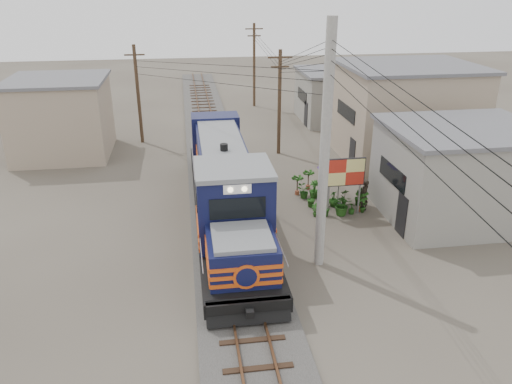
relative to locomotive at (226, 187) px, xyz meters
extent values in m
plane|color=#473F35|center=(0.00, -4.10, -1.82)|extent=(120.00, 120.00, 0.00)
cube|color=#595651|center=(0.00, 5.90, -1.74)|extent=(3.60, 70.00, 0.16)
cube|color=#51331E|center=(-0.54, 5.90, -1.56)|extent=(0.08, 70.00, 0.12)
cube|color=#51331E|center=(0.54, 5.90, -1.56)|extent=(0.08, 70.00, 0.12)
cube|color=black|center=(0.00, 0.05, -1.02)|extent=(3.08, 17.00, 0.58)
cube|color=black|center=(0.00, -5.26, -1.34)|extent=(2.34, 3.40, 0.69)
cube|color=black|center=(0.00, 5.37, -1.34)|extent=(2.34, 3.40, 0.69)
cube|color=#0F1339|center=(0.00, -6.53, -0.12)|extent=(2.53, 2.55, 1.59)
cube|color=#0F1339|center=(0.00, -3.88, 0.73)|extent=(3.02, 2.76, 3.29)
cube|color=slate|center=(0.00, -3.88, 2.43)|extent=(3.08, 2.90, 0.19)
cube|color=black|center=(0.00, -5.27, 1.32)|extent=(2.16, 0.06, 0.85)
cube|color=white|center=(0.00, -5.28, 2.11)|extent=(1.06, 0.06, 0.37)
cube|color=#0F1339|center=(0.00, 2.71, 0.31)|extent=(2.40, 10.41, 2.44)
cube|color=slate|center=(0.00, 2.71, 1.58)|extent=(2.16, 10.41, 0.19)
cube|color=#D64D14|center=(0.00, 0.05, -0.44)|extent=(3.12, 17.00, 0.15)
cube|color=#D64D14|center=(0.00, 0.05, -0.12)|extent=(3.12, 17.00, 0.15)
cube|color=#D64D14|center=(0.00, 0.05, 0.20)|extent=(3.12, 17.00, 0.15)
cylinder|color=#9E9B93|center=(3.50, -4.60, 3.18)|extent=(0.40, 0.40, 10.00)
cylinder|color=#4C3826|center=(4.50, 9.90, 1.68)|extent=(0.24, 0.24, 7.00)
cube|color=#4C3826|center=(4.50, 9.90, 4.68)|extent=(1.60, 0.10, 0.10)
cube|color=#4C3826|center=(4.50, 9.90, 4.08)|extent=(1.20, 0.10, 0.10)
cylinder|color=#4C3826|center=(4.80, 23.90, 1.93)|extent=(0.24, 0.24, 7.50)
cube|color=#4C3826|center=(4.80, 23.90, 5.18)|extent=(1.60, 0.10, 0.10)
cube|color=#4C3826|center=(4.80, 23.90, 4.58)|extent=(1.20, 0.10, 0.10)
cylinder|color=#4C3826|center=(-5.00, 13.90, 1.68)|extent=(0.24, 0.24, 7.00)
cube|color=#4C3826|center=(-5.00, 13.90, 4.68)|extent=(1.60, 0.10, 0.10)
cube|color=#4C3826|center=(-5.00, 13.90, 4.08)|extent=(1.20, 0.10, 0.10)
cube|color=gray|center=(11.50, -1.10, 0.43)|extent=(7.00, 6.00, 4.50)
cube|color=slate|center=(11.50, -1.10, 2.78)|extent=(7.35, 6.30, 0.20)
cube|color=black|center=(7.98, -1.10, 0.66)|extent=(0.05, 3.00, 0.90)
cube|color=gray|center=(12.50, 7.90, 1.18)|extent=(8.00, 7.00, 6.00)
cube|color=slate|center=(12.50, 7.90, 4.28)|extent=(8.40, 7.35, 0.20)
cube|color=black|center=(8.48, 7.90, 1.48)|extent=(0.05, 3.50, 0.90)
cube|color=gray|center=(11.00, 17.90, 0.18)|extent=(6.00, 6.00, 4.00)
cube|color=slate|center=(11.00, 17.90, 2.28)|extent=(6.30, 6.30, 0.20)
cube|color=black|center=(7.98, 17.90, 0.38)|extent=(0.05, 3.00, 0.90)
cube|color=gray|center=(-10.00, 11.90, 0.68)|extent=(6.00, 6.00, 5.00)
cube|color=slate|center=(-10.00, 11.90, 3.28)|extent=(6.30, 6.30, 0.20)
cube|color=black|center=(-13.02, 11.90, 0.93)|extent=(0.05, 3.00, 0.90)
cylinder|color=#99999E|center=(5.14, -0.17, -0.69)|extent=(0.10, 0.10, 2.25)
cylinder|color=#99999E|center=(6.76, -0.16, -0.69)|extent=(0.10, 0.10, 2.25)
cube|color=black|center=(5.95, -0.16, 0.52)|extent=(1.98, 0.13, 1.44)
cube|color=red|center=(5.95, -0.19, 0.52)|extent=(1.89, 0.09, 1.35)
cylinder|color=black|center=(6.04, 1.01, -1.77)|extent=(0.48, 0.48, 0.10)
cylinder|color=#99999E|center=(6.04, 1.01, -0.62)|extent=(0.05, 0.05, 2.40)
cone|color=#3B2062|center=(6.04, 1.01, 0.53)|extent=(3.13, 3.13, 0.60)
imported|color=black|center=(7.13, 0.13, -0.96)|extent=(0.75, 0.71, 1.72)
imported|color=#1F4C15|center=(4.48, -0.17, -1.46)|extent=(0.46, 0.43, 0.73)
imported|color=#1F4C15|center=(5.06, -0.11, -1.37)|extent=(0.47, 0.55, 0.90)
imported|color=#1F4C15|center=(5.91, -0.19, -1.26)|extent=(1.28, 1.21, 1.13)
imported|color=#1F4C15|center=(6.43, -0.13, -1.52)|extent=(0.48, 0.48, 0.60)
imported|color=#1F4C15|center=(7.04, -0.03, -1.34)|extent=(0.60, 0.53, 0.95)
imported|color=#1F4C15|center=(4.62, 1.01, -1.35)|extent=(0.56, 0.47, 0.93)
imported|color=#1F4C15|center=(5.26, 0.99, -1.47)|extent=(0.68, 0.61, 0.69)
imported|color=#1F4C15|center=(5.79, 0.92, -1.38)|extent=(0.68, 0.68, 0.89)
imported|color=#1F4C15|center=(6.42, 1.06, -1.38)|extent=(0.47, 0.33, 0.89)
imported|color=#1F4C15|center=(7.15, 0.89, -1.35)|extent=(0.57, 0.63, 0.95)
imported|color=#1F4C15|center=(4.43, 2.16, -1.43)|extent=(0.82, 0.75, 0.79)
imported|color=#1F4C15|center=(5.04, 2.15, -1.32)|extent=(0.69, 0.69, 1.00)
camera|label=1|loc=(-1.79, -22.37, 9.39)|focal=35.00mm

